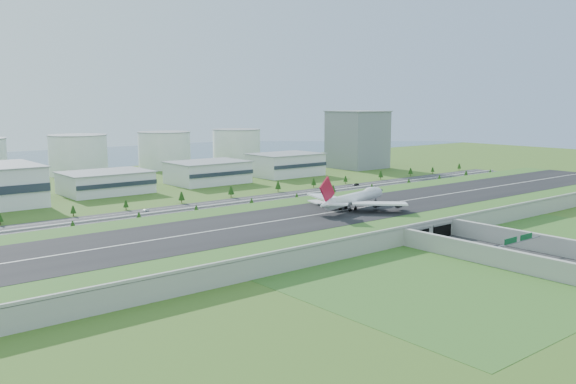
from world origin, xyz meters
TOP-DOWN VIEW (x-y plane):
  - ground at (0.00, 0.00)m, footprint 1200.00×1200.00m
  - airfield_deck at (0.00, -0.09)m, footprint 520.00×100.00m
  - underpass_road at (0.00, -99.42)m, footprint 38.80×120.40m
  - sign_gantry_near at (0.00, -95.04)m, footprint 38.70×0.70m
  - north_expressway at (0.00, 95.00)m, footprint 560.00×36.00m
  - tree_row at (-1.30, 96.09)m, footprint 503.23×48.72m
  - hangar_mid_a at (-60.00, 190.00)m, footprint 58.00×42.00m
  - hangar_mid_b at (25.00, 190.00)m, footprint 58.00×42.00m
  - hangar_mid_c at (105.00, 190.00)m, footprint 58.00×42.00m
  - office_tower at (200.00, 195.00)m, footprint 46.00×46.00m
  - fuel_tank_b at (-35.00, 310.00)m, footprint 50.00×50.00m
  - fuel_tank_c at (50.00, 310.00)m, footprint 50.00×50.00m
  - fuel_tank_d at (135.00, 310.00)m, footprint 50.00×50.00m
  - bay_water at (0.00, 480.00)m, footprint 1200.00×260.00m
  - boeing_747 at (-0.46, 0.65)m, footprint 64.39×60.10m
  - car_0 at (-6.22, -75.61)m, footprint 1.84×3.96m
  - car_1 at (-10.71, -121.32)m, footprint 1.78×4.99m
  - car_2 at (8.35, -79.61)m, footprint 2.50×5.13m
  - car_5 at (106.90, 104.15)m, footprint 5.46×2.74m
  - car_6 at (205.22, 86.62)m, footprint 5.57×4.05m
  - car_7 at (-71.72, 103.88)m, footprint 5.13×2.94m

SIDE VIEW (x-z plane):
  - ground at x=0.00m, z-range 0.00..0.00m
  - bay_water at x=0.00m, z-range 0.00..0.06m
  - north_expressway at x=0.00m, z-range 0.00..0.12m
  - car_0 at x=-6.22m, z-range 0.12..1.43m
  - car_7 at x=-71.72m, z-range 0.12..1.52m
  - car_2 at x=8.35m, z-range 0.12..1.53m
  - car_6 at x=205.22m, z-range 0.12..1.53m
  - car_1 at x=-10.71m, z-range 0.12..1.76m
  - car_5 at x=106.90m, z-range 0.12..1.84m
  - underpass_road at x=0.00m, z-range -0.57..7.43m
  - airfield_deck at x=0.00m, z-range -0.48..8.72m
  - tree_row at x=-1.30m, z-range 0.31..8.77m
  - sign_gantry_near at x=0.00m, z-range 2.05..11.85m
  - hangar_mid_a at x=-60.00m, z-range 0.00..15.00m
  - hangar_mid_b at x=25.00m, z-range 0.00..17.00m
  - hangar_mid_c at x=105.00m, z-range 0.00..19.00m
  - boeing_747 at x=-0.46m, z-range 3.61..23.93m
  - fuel_tank_b at x=-35.00m, z-range 0.00..35.00m
  - fuel_tank_c at x=50.00m, z-range 0.00..35.00m
  - fuel_tank_d at x=135.00m, z-range 0.00..35.00m
  - office_tower at x=200.00m, z-range 0.00..55.00m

